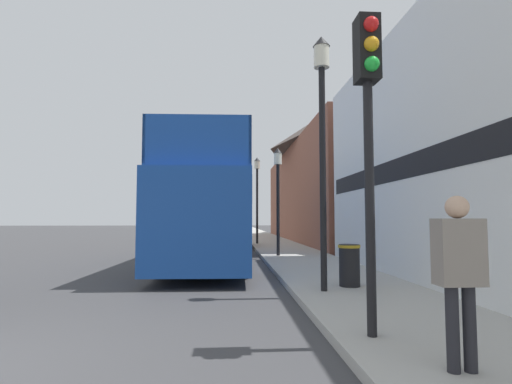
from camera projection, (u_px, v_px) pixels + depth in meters
name	position (u px, v px, depth m)	size (l,w,h in m)	color
ground_plane	(176.00, 245.00, 24.48)	(144.00, 144.00, 0.00)	#3D3D3F
sidewalk	(278.00, 246.00, 21.90)	(2.86, 108.00, 0.14)	#ADAAA3
brick_terrace_rear	(329.00, 176.00, 28.57)	(6.00, 23.30, 9.36)	#935642
tour_bus	(211.00, 213.00, 13.92)	(2.82, 10.11, 4.03)	#19479E
parked_car_ahead_of_bus	(233.00, 236.00, 21.62)	(1.86, 3.99, 1.35)	black
pedestrian_nearest	(459.00, 265.00, 3.82)	(0.44, 0.24, 1.67)	#232328
traffic_signal	(368.00, 100.00, 5.07)	(0.28, 0.42, 4.05)	black
lamp_post_nearest	(322.00, 115.00, 8.23)	(0.35, 0.35, 5.25)	black
lamp_post_second	(278.00, 180.00, 15.89)	(0.35, 0.35, 4.28)	black
lamp_post_third	(257.00, 184.00, 23.61)	(0.35, 0.35, 5.09)	black
litter_bin	(349.00, 264.00, 8.56)	(0.48, 0.48, 0.89)	black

